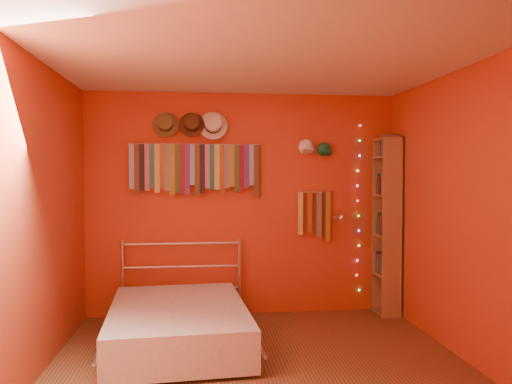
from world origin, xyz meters
name	(u,v)px	position (x,y,z in m)	size (l,w,h in m)	color
ground	(262,374)	(0.00, 0.00, 0.00)	(3.50, 3.50, 0.00)	#57341E
back_wall	(243,204)	(0.00, 1.75, 1.25)	(3.50, 0.02, 2.50)	#B0221C
right_wall	(472,216)	(1.75, 0.00, 1.25)	(0.02, 3.50, 2.50)	#B0221C
left_wall	(30,220)	(-1.75, 0.00, 1.25)	(0.02, 3.50, 2.50)	#B0221C
ceiling	(262,57)	(0.00, 0.00, 2.50)	(3.50, 3.50, 0.02)	white
tie_rack	(195,167)	(-0.54, 1.68, 1.67)	(1.45, 0.03, 0.60)	silver
small_tie_rack	(315,213)	(0.82, 1.69, 1.15)	(0.40, 0.03, 0.57)	silver
fedora_olive	(165,124)	(-0.86, 1.65, 2.14)	(0.28, 0.15, 0.28)	brown
fedora_brown	(192,124)	(-0.57, 1.66, 2.14)	(0.28, 0.15, 0.27)	#442918
fedora_white	(213,124)	(-0.34, 1.65, 2.14)	(0.32, 0.17, 0.32)	silver
cap_white	(306,147)	(0.71, 1.70, 1.90)	(0.17, 0.22, 0.17)	white
cap_green	(324,149)	(0.92, 1.70, 1.87)	(0.17, 0.21, 0.17)	#19724B
fairy_lights	(358,208)	(1.34, 1.71, 1.19)	(0.05, 0.02, 1.93)	#FF3333
reading_lamp	(341,218)	(1.07, 1.51, 1.11)	(0.07, 0.32, 0.09)	silver
bookshelf	(391,225)	(1.66, 1.53, 1.02)	(0.25, 0.34, 2.00)	#9D7747
bed	(178,324)	(-0.69, 0.73, 0.21)	(1.43, 1.85, 0.87)	silver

